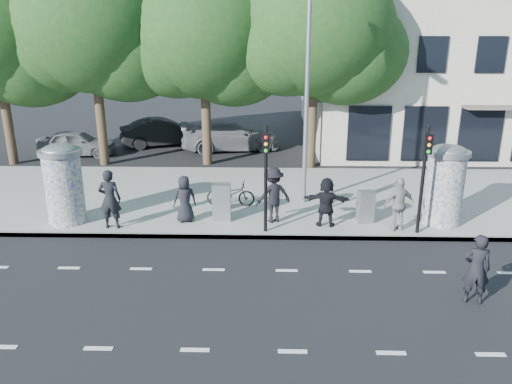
{
  "coord_description": "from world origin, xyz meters",
  "views": [
    {
      "loc": [
        -0.53,
        -10.88,
        6.25
      ],
      "look_at": [
        -0.89,
        3.5,
        1.57
      ],
      "focal_mm": 35.0,
      "sensor_mm": 36.0,
      "label": 1
    }
  ],
  "objects_px": {
    "ad_column_right": "(445,183)",
    "ped_a": "(185,199)",
    "car_left": "(77,143)",
    "street_lamp": "(308,75)",
    "ped_d": "(273,195)",
    "traffic_pole_far": "(424,169)",
    "bicycle": "(231,194)",
    "cabinet_left": "(222,202)",
    "cabinet_right": "(366,207)",
    "car_mid": "(163,132)",
    "ped_b": "(110,199)",
    "car_right": "(230,136)",
    "ped_e": "(399,204)",
    "traffic_pole_near": "(266,168)",
    "ad_column_left": "(63,182)",
    "ped_f": "(326,202)",
    "man_road": "(476,269)"
  },
  "relations": [
    {
      "from": "ped_a",
      "to": "car_left",
      "type": "xyz_separation_m",
      "value": [
        -7.19,
        9.64,
        -0.27
      ]
    },
    {
      "from": "ped_b",
      "to": "car_mid",
      "type": "xyz_separation_m",
      "value": [
        -0.88,
        12.68,
        -0.35
      ]
    },
    {
      "from": "cabinet_right",
      "to": "car_mid",
      "type": "height_order",
      "value": "car_mid"
    },
    {
      "from": "ad_column_right",
      "to": "ped_a",
      "type": "xyz_separation_m",
      "value": [
        -8.48,
        -0.08,
        -0.6
      ]
    },
    {
      "from": "ped_d",
      "to": "car_mid",
      "type": "height_order",
      "value": "ped_d"
    },
    {
      "from": "ped_a",
      "to": "ped_d",
      "type": "height_order",
      "value": "ped_d"
    },
    {
      "from": "cabinet_left",
      "to": "car_mid",
      "type": "height_order",
      "value": "car_mid"
    },
    {
      "from": "cabinet_right",
      "to": "street_lamp",
      "type": "bearing_deg",
      "value": 126.48
    },
    {
      "from": "traffic_pole_far",
      "to": "car_mid",
      "type": "height_order",
      "value": "traffic_pole_far"
    },
    {
      "from": "ped_b",
      "to": "bicycle",
      "type": "bearing_deg",
      "value": -149.9
    },
    {
      "from": "ad_column_right",
      "to": "cabinet_left",
      "type": "distance_m",
      "value": 7.31
    },
    {
      "from": "car_mid",
      "to": "traffic_pole_far",
      "type": "bearing_deg",
      "value": -161.66
    },
    {
      "from": "street_lamp",
      "to": "ped_a",
      "type": "xyz_separation_m",
      "value": [
        -4.08,
        -2.01,
        -3.86
      ]
    },
    {
      "from": "car_right",
      "to": "ped_e",
      "type": "bearing_deg",
      "value": -163.29
    },
    {
      "from": "ped_d",
      "to": "car_left",
      "type": "distance_m",
      "value": 13.93
    },
    {
      "from": "ad_column_left",
      "to": "cabinet_left",
      "type": "bearing_deg",
      "value": 3.4
    },
    {
      "from": "ad_column_right",
      "to": "cabinet_left",
      "type": "bearing_deg",
      "value": 179.18
    },
    {
      "from": "street_lamp",
      "to": "ped_b",
      "type": "distance_m",
      "value": 7.8
    },
    {
      "from": "ad_column_left",
      "to": "ped_a",
      "type": "xyz_separation_m",
      "value": [
        3.92,
        0.12,
        -0.6
      ]
    },
    {
      "from": "ped_b",
      "to": "street_lamp",
      "type": "bearing_deg",
      "value": -158.46
    },
    {
      "from": "ad_column_left",
      "to": "car_right",
      "type": "bearing_deg",
      "value": 67.61
    },
    {
      "from": "ad_column_left",
      "to": "man_road",
      "type": "bearing_deg",
      "value": -21.77
    },
    {
      "from": "traffic_pole_near",
      "to": "cabinet_right",
      "type": "height_order",
      "value": "traffic_pole_near"
    },
    {
      "from": "man_road",
      "to": "bicycle",
      "type": "height_order",
      "value": "man_road"
    },
    {
      "from": "ped_e",
      "to": "car_right",
      "type": "bearing_deg",
      "value": -76.86
    },
    {
      "from": "ped_e",
      "to": "cabinet_right",
      "type": "relative_size",
      "value": 1.62
    },
    {
      "from": "ped_d",
      "to": "car_left",
      "type": "bearing_deg",
      "value": -63.82
    },
    {
      "from": "ad_column_left",
      "to": "ped_f",
      "type": "xyz_separation_m",
      "value": [
        8.55,
        -0.14,
        -0.57
      ]
    },
    {
      "from": "man_road",
      "to": "street_lamp",
      "type": "bearing_deg",
      "value": -51.88
    },
    {
      "from": "car_left",
      "to": "bicycle",
      "type": "bearing_deg",
      "value": -136.11
    },
    {
      "from": "traffic_pole_far",
      "to": "traffic_pole_near",
      "type": "bearing_deg",
      "value": 180.0
    },
    {
      "from": "car_right",
      "to": "street_lamp",
      "type": "bearing_deg",
      "value": -170.73
    },
    {
      "from": "bicycle",
      "to": "car_mid",
      "type": "relative_size",
      "value": 0.37
    },
    {
      "from": "ped_f",
      "to": "cabinet_left",
      "type": "xyz_separation_m",
      "value": [
        -3.43,
        0.44,
        -0.19
      ]
    },
    {
      "from": "car_right",
      "to": "cabinet_left",
      "type": "bearing_deg",
      "value": 171.5
    },
    {
      "from": "ad_column_right",
      "to": "car_right",
      "type": "xyz_separation_m",
      "value": [
        -7.79,
        11.0,
        -0.77
      ]
    },
    {
      "from": "bicycle",
      "to": "car_right",
      "type": "xyz_separation_m",
      "value": [
        -0.7,
        9.48,
        0.16
      ]
    },
    {
      "from": "ad_column_right",
      "to": "cabinet_left",
      "type": "xyz_separation_m",
      "value": [
        -7.27,
        0.1,
        -0.76
      ]
    },
    {
      "from": "ped_d",
      "to": "ped_f",
      "type": "distance_m",
      "value": 1.74
    },
    {
      "from": "ad_column_right",
      "to": "traffic_pole_far",
      "type": "xyz_separation_m",
      "value": [
        -1.0,
        -0.91,
        0.69
      ]
    },
    {
      "from": "ped_b",
      "to": "car_right",
      "type": "xyz_separation_m",
      "value": [
        2.98,
        11.69,
        -0.35
      ]
    },
    {
      "from": "ad_column_right",
      "to": "traffic_pole_near",
      "type": "bearing_deg",
      "value": -171.11
    },
    {
      "from": "ad_column_right",
      "to": "bicycle",
      "type": "height_order",
      "value": "ad_column_right"
    },
    {
      "from": "ad_column_left",
      "to": "ped_e",
      "type": "height_order",
      "value": "ad_column_left"
    },
    {
      "from": "bicycle",
      "to": "car_left",
      "type": "bearing_deg",
      "value": 49.75
    },
    {
      "from": "traffic_pole_far",
      "to": "ad_column_right",
      "type": "bearing_deg",
      "value": 42.21
    },
    {
      "from": "cabinet_right",
      "to": "car_left",
      "type": "xyz_separation_m",
      "value": [
        -13.17,
        9.54,
        -0.03
      ]
    },
    {
      "from": "traffic_pole_far",
      "to": "ad_column_left",
      "type": "bearing_deg",
      "value": 176.45
    },
    {
      "from": "man_road",
      "to": "ped_f",
      "type": "bearing_deg",
      "value": -45.76
    },
    {
      "from": "traffic_pole_far",
      "to": "street_lamp",
      "type": "distance_m",
      "value": 5.12
    }
  ]
}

